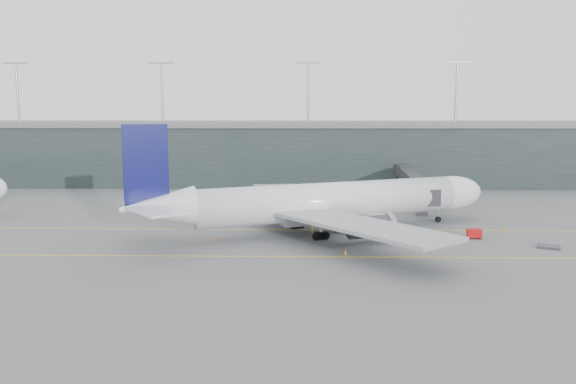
{
  "coord_description": "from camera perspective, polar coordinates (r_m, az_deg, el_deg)",
  "views": [
    {
      "loc": [
        3.21,
        -87.42,
        17.77
      ],
      "look_at": [
        1.33,
        -4.0,
        5.77
      ],
      "focal_mm": 35.0,
      "sensor_mm": 36.0,
      "label": 1
    }
  ],
  "objects": [
    {
      "name": "gse_cart",
      "position": [
        83.56,
        18.4,
        -4.0
      ],
      "size": [
        2.08,
        1.44,
        1.35
      ],
      "rotation": [
        0.0,
        0.0,
        -0.09
      ],
      "color": "#B20C0D",
      "rests_on": "ground"
    },
    {
      "name": "cone_wing_stbd",
      "position": [
        71.12,
        5.85,
        -6.06
      ],
      "size": [
        0.41,
        0.41,
        0.65
      ],
      "primitive_type": "cone",
      "color": "orange",
      "rests_on": "ground"
    },
    {
      "name": "ground",
      "position": [
        89.27,
        -0.8,
        -3.3
      ],
      "size": [
        320.0,
        320.0,
        0.0
      ],
      "primitive_type": "plane",
      "color": "#5D5E63",
      "rests_on": "ground"
    },
    {
      "name": "jet_bridge",
      "position": [
        111.99,
        12.33,
        1.14
      ],
      "size": [
        5.94,
        44.03,
        5.9
      ],
      "rotation": [
        0.0,
        0.0,
        -0.07
      ],
      "color": "#2D2D32",
      "rests_on": "ground"
    },
    {
      "name": "cone_nose",
      "position": [
        90.0,
        21.24,
        -3.53
      ],
      "size": [
        0.47,
        0.47,
        0.74
      ],
      "primitive_type": "cone",
      "color": "orange",
      "rests_on": "ground"
    },
    {
      "name": "taxiline_lead_main",
      "position": [
        108.9,
        2.22,
        -1.21
      ],
      "size": [
        0.25,
        60.0,
        0.02
      ],
      "primitive_type": "cube",
      "color": "yellow",
      "rests_on": "ground"
    },
    {
      "name": "terminal",
      "position": [
        145.81,
        0.02,
        4.19
      ],
      "size": [
        240.0,
        36.0,
        29.0
      ],
      "color": "#1F292A",
      "rests_on": "ground"
    },
    {
      "name": "taxiline_a",
      "position": [
        85.35,
        -0.9,
        -3.83
      ],
      "size": [
        160.0,
        0.25,
        0.02
      ],
      "primitive_type": "cube",
      "color": "yellow",
      "rests_on": "ground"
    },
    {
      "name": "uld_c",
      "position": [
        98.51,
        -0.33,
        -1.59
      ],
      "size": [
        2.56,
        2.24,
        2.0
      ],
      "rotation": [
        0.0,
        0.0,
        0.24
      ],
      "color": "#3C3C41",
      "rests_on": "ground"
    },
    {
      "name": "taxiline_b",
      "position": [
        69.8,
        -1.4,
        -6.56
      ],
      "size": [
        160.0,
        0.25,
        0.02
      ],
      "primitive_type": "cube",
      "color": "yellow",
      "rests_on": "ground"
    },
    {
      "name": "uld_b",
      "position": [
        99.85,
        -1.2,
        -1.54
      ],
      "size": [
        2.35,
        2.16,
        1.73
      ],
      "rotation": [
        0.0,
        0.0,
        -0.42
      ],
      "color": "#3C3C41",
      "rests_on": "ground"
    },
    {
      "name": "baggage_dolly",
      "position": [
        81.64,
        24.96,
        -5.05
      ],
      "size": [
        3.41,
        3.13,
        0.28
      ],
      "primitive_type": "cube",
      "rotation": [
        0.0,
        0.0,
        -0.41
      ],
      "color": "#323336",
      "rests_on": "ground"
    },
    {
      "name": "cone_tail",
      "position": [
        79.14,
        -7.57,
        -4.64
      ],
      "size": [
        0.39,
        0.39,
        0.61
      ],
      "primitive_type": "cone",
      "color": "orange",
      "rests_on": "ground"
    },
    {
      "name": "main_aircraft",
      "position": [
        82.94,
        4.09,
        -1.02
      ],
      "size": [
        55.11,
        50.82,
        16.18
      ],
      "rotation": [
        0.0,
        0.0,
        0.41
      ],
      "color": "silver",
      "rests_on": "ground"
    },
    {
      "name": "uld_a",
      "position": [
        99.27,
        -2.85,
        -1.54
      ],
      "size": [
        2.64,
        2.42,
        1.95
      ],
      "rotation": [
        0.0,
        0.0,
        0.41
      ],
      "color": "#3C3C41",
      "rests_on": "ground"
    },
    {
      "name": "cone_wing_port",
      "position": [
        100.1,
        4.01,
        -1.85
      ],
      "size": [
        0.47,
        0.47,
        0.75
      ],
      "primitive_type": "cone",
      "color": "#FC570E",
      "rests_on": "ground"
    }
  ]
}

